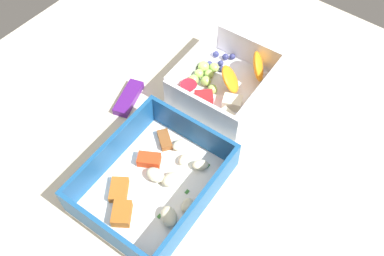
{
  "coord_description": "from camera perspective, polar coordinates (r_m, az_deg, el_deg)",
  "views": [
    {
      "loc": [
        -29.33,
        -22.54,
        54.9
      ],
      "look_at": [
        -0.92,
        -0.56,
        4.0
      ],
      "focal_mm": 39.12,
      "sensor_mm": 36.0,
      "label": 1
    }
  ],
  "objects": [
    {
      "name": "paper_cup_liner",
      "position": [
        0.77,
        7.85,
        12.07
      ],
      "size": [
        3.69,
        3.69,
        2.04
      ],
      "primitive_type": "cylinder",
      "color": "white",
      "rests_on": "table_surface"
    },
    {
      "name": "pasta_container",
      "position": [
        0.58,
        -5.18,
        -7.36
      ],
      "size": [
        20.18,
        16.34,
        5.65
      ],
      "rotation": [
        0.0,
        0.0,
        0.05
      ],
      "color": "white",
      "rests_on": "table_surface"
    },
    {
      "name": "candy_bar",
      "position": [
        0.68,
        -8.63,
        4.08
      ],
      "size": [
        7.4,
        4.48,
        1.2
      ],
      "primitive_type": "cube",
      "rotation": [
        0.0,
        0.0,
        0.32
      ],
      "color": "#51197A",
      "rests_on": "table_surface"
    },
    {
      "name": "table_surface",
      "position": [
        0.65,
        0.11,
        -0.75
      ],
      "size": [
        80.0,
        80.0,
        2.0
      ],
      "primitive_type": "cube",
      "color": "beige",
      "rests_on": "ground"
    },
    {
      "name": "fruit_bowl",
      "position": [
        0.68,
        4.42,
        6.25
      ],
      "size": [
        16.48,
        14.11,
        5.88
      ],
      "rotation": [
        0.0,
        0.0,
        0.06
      ],
      "color": "white",
      "rests_on": "table_surface"
    }
  ]
}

